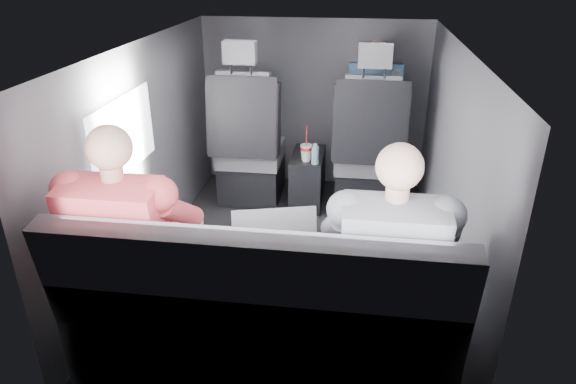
# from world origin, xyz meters

# --- Properties ---
(floor) EXTENTS (2.60, 2.60, 0.00)m
(floor) POSITION_xyz_m (0.00, 0.00, 0.00)
(floor) COLOR black
(floor) RESTS_ON ground
(ceiling) EXTENTS (2.60, 2.60, 0.00)m
(ceiling) POSITION_xyz_m (0.00, 0.00, 1.35)
(ceiling) COLOR #B2B2AD
(ceiling) RESTS_ON panel_back
(panel_left) EXTENTS (0.02, 2.60, 1.35)m
(panel_left) POSITION_xyz_m (-0.90, 0.00, 0.68)
(panel_left) COLOR #56565B
(panel_left) RESTS_ON floor
(panel_right) EXTENTS (0.02, 2.60, 1.35)m
(panel_right) POSITION_xyz_m (0.90, 0.00, 0.68)
(panel_right) COLOR #56565B
(panel_right) RESTS_ON floor
(panel_front) EXTENTS (1.80, 0.02, 1.35)m
(panel_front) POSITION_xyz_m (0.00, 1.30, 0.68)
(panel_front) COLOR #56565B
(panel_front) RESTS_ON floor
(panel_back) EXTENTS (1.80, 0.02, 1.35)m
(panel_back) POSITION_xyz_m (0.00, -1.30, 0.68)
(panel_back) COLOR #56565B
(panel_back) RESTS_ON floor
(side_window) EXTENTS (0.02, 0.75, 0.42)m
(side_window) POSITION_xyz_m (-0.88, -0.30, 0.90)
(side_window) COLOR white
(side_window) RESTS_ON panel_left
(seatbelt) EXTENTS (0.35, 0.11, 0.59)m
(seatbelt) POSITION_xyz_m (0.45, 0.67, 0.80)
(seatbelt) COLOR black
(seatbelt) RESTS_ON front_seat_right
(front_seat_left) EXTENTS (0.52, 0.58, 1.26)m
(front_seat_left) POSITION_xyz_m (-0.45, 0.84, 0.40)
(front_seat_left) COLOR black
(front_seat_left) RESTS_ON floor
(front_seat_right) EXTENTS (0.52, 0.58, 1.26)m
(front_seat_right) POSITION_xyz_m (0.45, 0.84, 0.40)
(front_seat_right) COLOR black
(front_seat_right) RESTS_ON floor
(center_console) EXTENTS (0.24, 0.48, 0.41)m
(center_console) POSITION_xyz_m (0.00, 0.88, 0.20)
(center_console) COLOR black
(center_console) RESTS_ON floor
(rear_bench) EXTENTS (1.60, 0.57, 0.92)m
(rear_bench) POSITION_xyz_m (0.00, -1.06, 0.31)
(rear_bench) COLOR slate
(rear_bench) RESTS_ON floor
(soda_cup) EXTENTS (0.09, 0.09, 0.27)m
(soda_cup) POSITION_xyz_m (0.00, 0.74, 0.47)
(soda_cup) COLOR white
(soda_cup) RESTS_ON center_console
(water_bottle) EXTENTS (0.05, 0.05, 0.15)m
(water_bottle) POSITION_xyz_m (0.07, 0.70, 0.47)
(water_bottle) COLOR #A3C1DC
(water_bottle) RESTS_ON center_console
(laptop_white) EXTENTS (0.33, 0.32, 0.23)m
(laptop_white) POSITION_xyz_m (-0.54, -0.80, 0.63)
(laptop_white) COLOR white
(laptop_white) RESTS_ON passenger_rear_left
(laptop_silver) EXTENTS (0.41, 0.40, 0.25)m
(laptop_silver) POSITION_xyz_m (0.04, -0.83, 0.64)
(laptop_silver) COLOR #BBBBC0
(laptop_silver) RESTS_ON rear_bench
(laptop_black) EXTENTS (0.34, 0.31, 0.24)m
(laptop_black) POSITION_xyz_m (0.48, -0.80, 0.63)
(laptop_black) COLOR black
(laptop_black) RESTS_ON passenger_rear_right
(passenger_rear_left) EXTENTS (0.50, 0.62, 1.22)m
(passenger_rear_left) POSITION_xyz_m (-0.56, -0.97, 0.63)
(passenger_rear_left) COLOR #37363B
(passenger_rear_left) RESTS_ON rear_bench
(passenger_rear_right) EXTENTS (0.49, 0.61, 1.20)m
(passenger_rear_right) POSITION_xyz_m (0.51, -0.97, 0.62)
(passenger_rear_right) COLOR navy
(passenger_rear_right) RESTS_ON rear_bench
(passenger_front_right) EXTENTS (0.39, 0.39, 0.79)m
(passenger_front_right) POSITION_xyz_m (0.47, 1.10, 0.75)
(passenger_front_right) COLOR navy
(passenger_front_right) RESTS_ON front_seat_right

